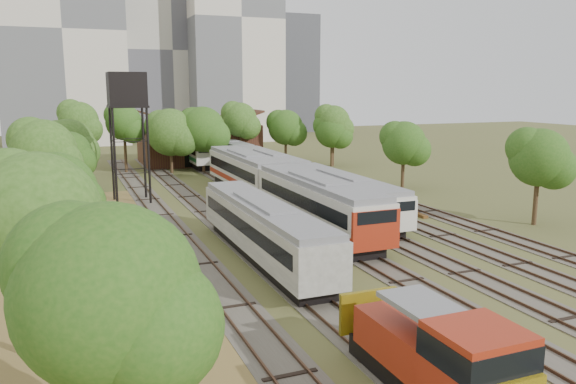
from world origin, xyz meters
name	(u,v)px	position (x,y,z in m)	size (l,w,h in m)	color
ground	(474,296)	(0.00, 0.00, 0.00)	(240.00, 240.00, 0.00)	#475123
dry_grass_patch	(100,291)	(-18.00, 8.00, 0.02)	(14.00, 60.00, 0.04)	brown
tracks	(285,205)	(-0.67, 25.00, 0.04)	(24.60, 80.00, 0.19)	#4C473D
railcar_red_set	(276,185)	(-2.00, 23.74, 2.15)	(3.29, 34.58, 4.07)	black
railcar_green_set	(270,168)	(2.00, 36.09, 1.89)	(2.89, 52.07, 3.57)	black
railcar_rear	(195,150)	(-2.00, 55.94, 2.11)	(3.22, 16.08, 3.99)	black
shunter_locomotive	(441,359)	(-8.00, -7.72, 1.67)	(2.67, 8.10, 3.50)	black
old_grey_coach	(263,229)	(-8.00, 10.12, 1.98)	(2.94, 18.00, 3.63)	black
water_tower	(127,93)	(-13.49, 32.04, 10.19)	(3.50, 3.50, 12.09)	black
rail_pile_far	(400,208)	(8.20, 19.46, 0.13)	(0.48, 7.70, 0.25)	brown
maintenance_shed	(198,142)	(-1.00, 57.98, 2.91)	(16.45, 11.55, 7.58)	#3C1B15
tree_band_left	(62,173)	(-19.45, 17.22, 5.17)	(7.01, 53.38, 8.46)	#382616
tree_band_far	(207,126)	(-1.71, 49.64, 5.76)	(37.28, 9.77, 9.11)	#382616
tree_band_right	(403,141)	(14.74, 29.30, 5.04)	(5.51, 40.95, 7.62)	#382616
tower_left	(61,32)	(-18.00, 95.00, 21.00)	(22.00, 16.00, 42.00)	beige
tower_centre	(165,53)	(2.00, 100.00, 18.00)	(20.00, 18.00, 36.00)	#ACA99C
tower_right	(230,21)	(14.00, 92.00, 24.00)	(18.00, 16.00, 48.00)	beige
tower_far_right	(288,74)	(34.00, 110.00, 14.00)	(12.00, 12.00, 28.00)	#3F4047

